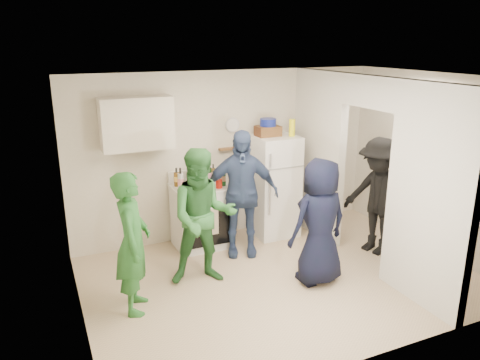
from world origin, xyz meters
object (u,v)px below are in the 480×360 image
Objects in this scene: person_navy at (320,222)px; blue_bowl at (268,122)px; person_green_left at (133,243)px; yellow_cup_stack_top at (292,128)px; person_nook at (378,196)px; fridge at (274,186)px; stove at (200,216)px; person_green_center at (203,217)px; person_denim at (241,193)px; wicker_basket at (268,131)px.

blue_bowl is at bearing -98.39° from person_navy.
person_navy is at bearing -80.97° from person_green_left.
person_green_left is 2.23m from person_navy.
yellow_cup_stack_top reaches higher than person_green_left.
person_nook is (1.22, 0.40, 0.04)m from person_navy.
person_nook is (1.01, -1.17, 0.05)m from fridge.
person_nook is (3.43, 0.10, 0.03)m from person_green_left.
person_navy is at bearing -97.83° from fridge.
stove is 3.83× the size of blue_bowl.
person_navy is (0.98, -1.60, 0.33)m from stove.
person_green_left is 1.01× the size of person_navy.
yellow_cup_stack_top is 0.15× the size of person_green_center.
person_green_left is 0.97× the size of person_nook.
person_denim is (-0.98, -0.34, -0.78)m from yellow_cup_stack_top.
person_green_center is (-1.40, -1.03, -0.77)m from wicker_basket.
person_navy is at bearing -106.53° from yellow_cup_stack_top.
person_denim is at bearing -143.64° from wicker_basket.
fridge is 0.98× the size of person_navy.
yellow_cup_stack_top is at bearing -49.37° from person_green_left.
fridge is 0.91× the size of person_green_center.
person_green_left is at bearing -12.02° from person_navy.
person_green_center is at bearing -143.63° from wicker_basket.
person_nook is at bearing -53.50° from yellow_cup_stack_top.
person_denim is (-0.66, -0.49, -0.73)m from wicker_basket.
person_green_center is (-1.50, -0.98, 0.08)m from fridge.
blue_bowl is (0.00, 0.00, 0.13)m from wicker_basket.
person_green_left reaches higher than stove.
yellow_cup_stack_top is 0.16× the size of person_navy.
person_nook is at bearing -47.64° from wicker_basket.
stove is at bearing 178.56° from fridge.
wicker_basket reaches higher than person_nook.
wicker_basket is 0.36m from yellow_cup_stack_top.
person_denim is at bearing -47.29° from stove.
person_denim is at bearing -150.14° from fridge.
blue_bowl is 0.14× the size of person_green_center.
person_navy is (-0.12, -1.62, -0.83)m from wicker_basket.
yellow_cup_stack_top is (0.22, -0.10, 0.90)m from fridge.
person_navy is at bearing -43.60° from person_denim.
wicker_basket is 0.22× the size of person_navy.
person_green_center is at bearing -56.01° from person_green_left.
fridge is at bearing 50.47° from person_denim.
blue_bowl is 2.83m from person_green_left.
person_nook reaches higher than stove.
blue_bowl reaches higher than person_green_center.
yellow_cup_stack_top is 0.14× the size of person_denim.
person_green_center is 0.96× the size of person_denim.
wicker_basket is at bearing 154.89° from yellow_cup_stack_top.
person_green_center reaches higher than person_navy.
fridge is at bearing -153.28° from person_nook.
fridge is 0.93× the size of person_nook.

